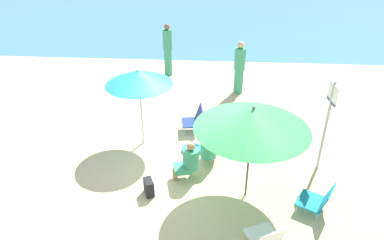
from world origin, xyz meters
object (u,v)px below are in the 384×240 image
(swim_ring, at_px, (192,149))
(beach_chair_b, at_px, (318,200))
(umbrella_teal, at_px, (139,77))
(person_a, at_px, (209,147))
(umbrella_green, at_px, (252,119))
(person_b, at_px, (168,50))
(person_c, at_px, (188,160))
(warning_sign, at_px, (328,115))
(beach_chair_c, at_px, (266,237))
(beach_chair_a, at_px, (195,119))
(person_d, at_px, (239,68))
(beach_bag, at_px, (149,187))

(swim_ring, bearing_deg, beach_chair_b, -36.64)
(umbrella_teal, xyz_separation_m, person_a, (1.63, -0.78, -1.29))
(umbrella_green, bearing_deg, person_b, 111.07)
(person_c, relative_size, warning_sign, 0.44)
(person_c, bearing_deg, beach_chair_c, 115.53)
(umbrella_teal, distance_m, beach_chair_c, 4.36)
(beach_chair_a, bearing_deg, swim_ring, 82.08)
(person_a, bearing_deg, person_c, 151.44)
(beach_chair_a, distance_m, person_d, 2.78)
(beach_chair_a, distance_m, warning_sign, 3.31)
(beach_chair_b, height_order, beach_chair_c, beach_chair_b)
(warning_sign, bearing_deg, beach_bag, -167.86)
(beach_chair_a, relative_size, beach_chair_b, 0.93)
(umbrella_green, height_order, person_c, umbrella_green)
(person_c, bearing_deg, person_b, -91.14)
(person_b, bearing_deg, warning_sign, 45.83)
(umbrella_teal, distance_m, umbrella_green, 2.99)
(person_a, bearing_deg, beach_chair_c, -148.19)
(beach_chair_b, bearing_deg, umbrella_green, 12.38)
(beach_chair_a, relative_size, beach_bag, 2.03)
(umbrella_teal, bearing_deg, beach_chair_b, -30.08)
(person_b, xyz_separation_m, warning_sign, (4.00, -5.07, 0.44))
(umbrella_green, xyz_separation_m, person_a, (-0.79, 0.98, -1.31))
(person_a, relative_size, person_c, 1.01)
(beach_chair_a, xyz_separation_m, person_b, (-1.15, 3.70, 0.55))
(beach_chair_c, bearing_deg, beach_chair_a, -3.00)
(person_d, bearing_deg, umbrella_teal, -136.41)
(person_a, relative_size, person_d, 0.55)
(umbrella_teal, xyz_separation_m, warning_sign, (4.08, -0.76, -0.39))
(beach_chair_b, xyz_separation_m, person_a, (-2.10, 1.38, 0.16))
(beach_chair_b, xyz_separation_m, person_b, (-3.66, 6.48, 0.62))
(person_c, xyz_separation_m, swim_ring, (0.00, 1.03, -0.41))
(warning_sign, height_order, swim_ring, warning_sign)
(umbrella_teal, distance_m, person_a, 2.22)
(umbrella_green, height_order, beach_chair_b, umbrella_green)
(beach_chair_a, bearing_deg, beach_chair_c, 103.14)
(beach_chair_a, xyz_separation_m, warning_sign, (2.85, -1.37, 0.99))
(person_b, relative_size, swim_ring, 3.73)
(umbrella_green, relative_size, swim_ring, 4.40)
(umbrella_teal, bearing_deg, swim_ring, -13.66)
(beach_chair_b, distance_m, swim_ring, 3.14)
(beach_chair_c, xyz_separation_m, swim_ring, (-1.43, 2.85, -0.27))
(beach_chair_b, distance_m, person_a, 2.52)
(umbrella_green, relative_size, beach_chair_a, 3.02)
(person_b, height_order, person_c, person_b)
(person_a, bearing_deg, beach_chair_a, 24.38)
(umbrella_green, distance_m, swim_ring, 2.55)
(person_b, height_order, person_d, person_b)
(beach_chair_b, relative_size, warning_sign, 0.36)
(swim_ring, bearing_deg, person_c, -90.09)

